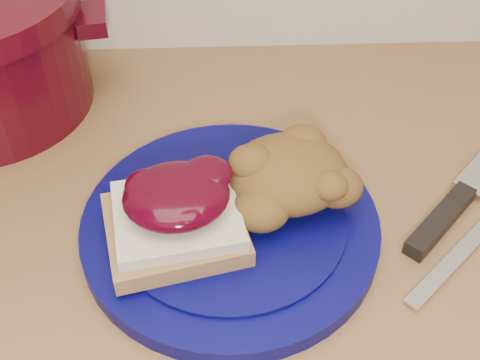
{
  "coord_description": "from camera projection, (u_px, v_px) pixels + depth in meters",
  "views": [
    {
      "loc": [
        -0.01,
        1.1,
        1.34
      ],
      "look_at": [
        0.0,
        1.49,
        0.95
      ],
      "focal_mm": 45.0,
      "sensor_mm": 36.0,
      "label": 1
    }
  ],
  "objects": [
    {
      "name": "plate",
      "position": [
        230.0,
        226.0,
        0.57
      ],
      "size": [
        0.31,
        0.31,
        0.02
      ],
      "primitive_type": "cylinder",
      "rotation": [
        0.0,
        0.0,
        0.12
      ],
      "color": "#050445",
      "rests_on": "wood_countertop"
    },
    {
      "name": "sandwich",
      "position": [
        176.0,
        213.0,
        0.53
      ],
      "size": [
        0.14,
        0.13,
        0.06
      ],
      "rotation": [
        0.0,
        0.0,
        0.12
      ],
      "color": "olive",
      "rests_on": "plate"
    },
    {
      "name": "stuffing_mound",
      "position": [
        287.0,
        174.0,
        0.56
      ],
      "size": [
        0.13,
        0.11,
        0.06
      ],
      "primitive_type": "ellipsoid",
      "rotation": [
        0.0,
        0.0,
        0.12
      ],
      "color": "brown",
      "rests_on": "plate"
    },
    {
      "name": "chef_knife",
      "position": [
        459.0,
        199.0,
        0.59
      ],
      "size": [
        0.21,
        0.22,
        0.02
      ],
      "rotation": [
        0.0,
        0.0,
        0.8
      ],
      "color": "black",
      "rests_on": "wood_countertop"
    },
    {
      "name": "butter_knife",
      "position": [
        467.0,
        246.0,
        0.56
      ],
      "size": [
        0.15,
        0.14,
        0.0
      ],
      "primitive_type": "cube",
      "rotation": [
        0.0,
        0.0,
        0.74
      ],
      "color": "silver",
      "rests_on": "wood_countertop"
    }
  ]
}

